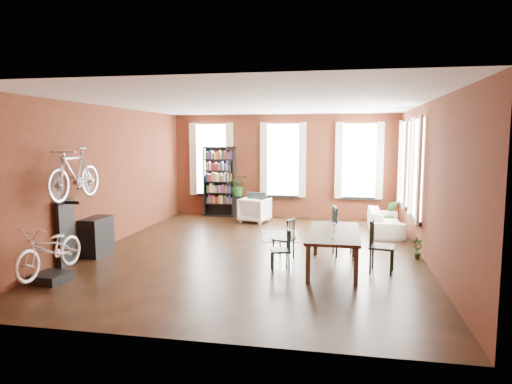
% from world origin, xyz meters
% --- Properties ---
extents(room, '(9.00, 9.04, 3.22)m').
position_xyz_m(room, '(0.25, 0.62, 2.14)').
color(room, black).
rests_on(room, ground).
extents(dining_table, '(0.96, 2.10, 0.72)m').
position_xyz_m(dining_table, '(1.69, -1.02, 0.36)').
color(dining_table, '#46382A').
rests_on(dining_table, ground).
extents(dining_chair_a, '(0.45, 0.45, 0.79)m').
position_xyz_m(dining_chair_a, '(0.71, -1.35, 0.40)').
color(dining_chair_a, '#1C3E3B').
rests_on(dining_chair_a, ground).
extents(dining_chair_b, '(0.49, 0.49, 0.83)m').
position_xyz_m(dining_chair_b, '(0.66, -0.47, 0.41)').
color(dining_chair_b, black).
rests_on(dining_chair_b, ground).
extents(dining_chair_c, '(0.52, 0.52, 0.97)m').
position_xyz_m(dining_chair_c, '(2.57, -1.09, 0.49)').
color(dining_chair_c, black).
rests_on(dining_chair_c, ground).
extents(dining_chair_d, '(0.56, 0.56, 1.03)m').
position_xyz_m(dining_chair_d, '(1.89, 0.08, 0.51)').
color(dining_chair_d, '#1A383A').
rests_on(dining_chair_d, ground).
extents(bookshelf, '(1.00, 0.32, 2.20)m').
position_xyz_m(bookshelf, '(-2.00, 4.30, 1.10)').
color(bookshelf, black).
rests_on(bookshelf, ground).
extents(white_armchair, '(0.94, 0.90, 0.80)m').
position_xyz_m(white_armchair, '(-0.70, 3.46, 0.40)').
color(white_armchair, silver).
rests_on(white_armchair, ground).
extents(cream_sofa, '(0.61, 2.08, 0.81)m').
position_xyz_m(cream_sofa, '(2.95, 2.60, 0.41)').
color(cream_sofa, beige).
rests_on(cream_sofa, ground).
extents(striped_rug, '(1.16, 1.59, 0.01)m').
position_xyz_m(striped_rug, '(0.30, 1.65, 0.01)').
color(striped_rug, black).
rests_on(striped_rug, ground).
extents(bike_trainer, '(0.59, 0.59, 0.15)m').
position_xyz_m(bike_trainer, '(-3.09, -2.75, 0.08)').
color(bike_trainer, black).
rests_on(bike_trainer, ground).
extents(bike_wall_rack, '(0.16, 0.60, 1.30)m').
position_xyz_m(bike_wall_rack, '(-3.40, -1.80, 0.65)').
color(bike_wall_rack, black).
rests_on(bike_wall_rack, ground).
extents(console_table, '(0.40, 0.80, 0.80)m').
position_xyz_m(console_table, '(-3.28, -0.90, 0.40)').
color(console_table, black).
rests_on(console_table, ground).
extents(plant_stand, '(0.41, 0.41, 0.65)m').
position_xyz_m(plant_stand, '(-1.44, 4.30, 0.33)').
color(plant_stand, black).
rests_on(plant_stand, ground).
extents(plant_by_sofa, '(0.45, 0.75, 0.33)m').
position_xyz_m(plant_by_sofa, '(3.15, 3.48, 0.16)').
color(plant_by_sofa, '#254F1F').
rests_on(plant_by_sofa, ground).
extents(plant_small, '(0.41, 0.51, 0.16)m').
position_xyz_m(plant_small, '(3.37, 0.03, 0.08)').
color(plant_small, '#305522').
rests_on(plant_small, ground).
extents(bicycle_floor, '(0.62, 0.89, 1.63)m').
position_xyz_m(bicycle_floor, '(-3.06, -2.77, 0.97)').
color(bicycle_floor, silver).
rests_on(bicycle_floor, bike_trainer).
extents(bicycle_hung, '(0.47, 1.00, 1.66)m').
position_xyz_m(bicycle_hung, '(-3.15, -1.80, 2.13)').
color(bicycle_hung, '#A5A8AD').
rests_on(bicycle_hung, bike_wall_rack).
extents(plant_on_stand, '(0.80, 0.84, 0.52)m').
position_xyz_m(plant_on_stand, '(-1.40, 4.30, 0.91)').
color(plant_on_stand, '#225522').
rests_on(plant_on_stand, plant_stand).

